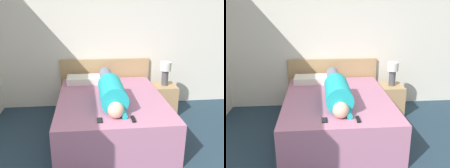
# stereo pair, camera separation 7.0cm
# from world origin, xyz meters

# --- Properties ---
(wall_back) EXTENTS (5.13, 0.06, 2.60)m
(wall_back) POSITION_xyz_m (0.00, 3.27, 1.30)
(wall_back) COLOR silver
(wall_back) RESTS_ON ground_plane
(bed) EXTENTS (1.54, 1.99, 0.57)m
(bed) POSITION_xyz_m (-0.05, 2.12, 0.28)
(bed) COLOR #B2708E
(bed) RESTS_ON ground_plane
(headboard) EXTENTS (1.66, 0.04, 0.91)m
(headboard) POSITION_xyz_m (-0.05, 3.20, 0.45)
(headboard) COLOR tan
(headboard) RESTS_ON ground_plane
(nightstand) EXTENTS (0.39, 0.43, 0.52)m
(nightstand) POSITION_xyz_m (0.96, 2.72, 0.26)
(nightstand) COLOR tan
(nightstand) RESTS_ON ground_plane
(table_lamp) EXTENTS (0.19, 0.19, 0.41)m
(table_lamp) POSITION_xyz_m (0.96, 2.72, 0.78)
(table_lamp) COLOR #4C4C51
(table_lamp) RESTS_ON nightstand
(person_lying) EXTENTS (0.35, 1.75, 0.35)m
(person_lying) POSITION_xyz_m (-0.06, 2.05, 0.72)
(person_lying) COLOR #DBB293
(person_lying) RESTS_ON bed
(pillow_near_headboard) EXTENTS (0.61, 0.35, 0.11)m
(pillow_near_headboard) POSITION_xyz_m (-0.43, 2.87, 0.63)
(pillow_near_headboard) COLOR silver
(pillow_near_headboard) RESTS_ON bed
(tv_remote) EXTENTS (0.04, 0.15, 0.02)m
(tv_remote) POSITION_xyz_m (0.14, 1.33, 0.58)
(tv_remote) COLOR black
(tv_remote) RESTS_ON bed
(cell_phone) EXTENTS (0.06, 0.13, 0.01)m
(cell_phone) POSITION_xyz_m (-0.26, 1.35, 0.58)
(cell_phone) COLOR black
(cell_phone) RESTS_ON bed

